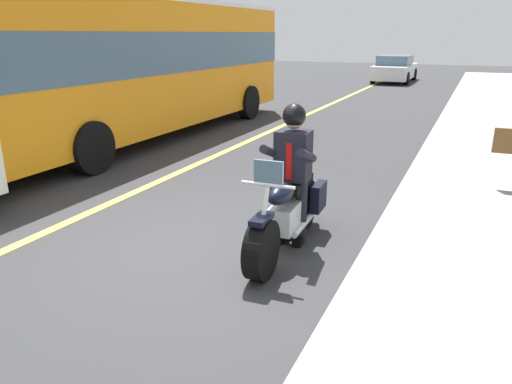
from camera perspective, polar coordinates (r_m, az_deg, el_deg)
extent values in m
plane|color=#333335|center=(6.03, -7.83, -6.59)|extent=(80.00, 80.00, 0.00)
cube|color=#E5DB4C|center=(7.24, -21.39, -3.38)|extent=(60.00, 0.16, 0.01)
cylinder|color=black|center=(5.16, 0.65, -6.83)|extent=(0.67, 0.23, 0.66)
cylinder|color=black|center=(6.52, 5.59, -1.43)|extent=(0.67, 0.23, 0.66)
cube|color=silver|center=(5.82, 3.51, -2.91)|extent=(0.57, 0.31, 0.32)
ellipsoid|color=black|center=(5.52, 2.92, -0.12)|extent=(0.57, 0.31, 0.24)
cube|color=black|center=(6.03, 4.63, 1.05)|extent=(0.71, 0.31, 0.12)
cube|color=black|center=(6.37, 7.40, -0.55)|extent=(0.41, 0.14, 0.36)
cube|color=black|center=(6.49, 3.65, -0.08)|extent=(0.41, 0.14, 0.36)
cylinder|color=silver|center=(5.07, 0.74, -3.97)|extent=(0.35, 0.07, 0.76)
cylinder|color=silver|center=(5.07, 1.41, 0.85)|extent=(0.06, 0.60, 0.04)
cube|color=black|center=(5.02, 0.66, -3.21)|extent=(0.37, 0.18, 0.06)
cylinder|color=silver|center=(6.10, 5.81, -3.56)|extent=(0.90, 0.12, 0.08)
cube|color=slate|center=(5.06, 1.50, 2.21)|extent=(0.06, 0.32, 0.28)
cylinder|color=black|center=(6.01, 5.36, -2.26)|extent=(0.14, 0.14, 0.84)
cube|color=black|center=(6.10, 5.09, -5.70)|extent=(0.26, 0.12, 0.10)
cylinder|color=black|center=(6.08, 3.19, -1.97)|extent=(0.14, 0.14, 0.84)
cube|color=black|center=(6.16, 2.95, -5.38)|extent=(0.26, 0.12, 0.10)
cube|color=black|center=(5.84, 4.43, 4.34)|extent=(0.34, 0.41, 0.60)
cube|color=red|center=(5.70, 3.93, 3.60)|extent=(0.03, 0.07, 0.44)
cylinder|color=black|center=(5.59, 6.03, 4.31)|extent=(0.56, 0.13, 0.28)
cylinder|color=black|center=(5.72, 1.79, 4.73)|extent=(0.56, 0.13, 0.28)
sphere|color=tan|center=(5.75, 4.53, 8.51)|extent=(0.22, 0.22, 0.22)
sphere|color=black|center=(5.74, 4.55, 9.00)|extent=(0.28, 0.28, 0.28)
cube|color=orange|center=(12.50, -13.47, 14.37)|extent=(11.00, 2.50, 2.85)
cube|color=slate|center=(12.49, -13.58, 15.85)|extent=(11.04, 2.52, 0.90)
cube|color=slate|center=(17.17, -1.84, 16.51)|extent=(0.06, 2.40, 1.90)
cube|color=white|center=(12.50, -14.00, 21.11)|extent=(11.00, 2.50, 0.10)
cylinder|color=black|center=(16.24, -8.70, 10.91)|extent=(1.00, 0.30, 1.00)
cylinder|color=black|center=(15.07, -0.89, 10.55)|extent=(1.00, 0.30, 1.00)
cylinder|color=black|center=(11.25, -27.94, 5.80)|extent=(1.00, 0.30, 1.00)
cylinder|color=black|center=(9.48, -18.92, 4.98)|extent=(1.00, 0.30, 1.00)
cube|color=white|center=(28.02, 16.08, 13.54)|extent=(4.60, 1.80, 0.70)
cube|color=slate|center=(27.79, 16.11, 14.64)|extent=(2.40, 1.60, 0.60)
cylinder|color=black|center=(29.60, 14.84, 13.41)|extent=(0.64, 0.22, 0.64)
cylinder|color=black|center=(29.35, 18.18, 13.08)|extent=(0.64, 0.22, 0.64)
cylinder|color=black|center=(26.76, 13.69, 13.04)|extent=(0.64, 0.22, 0.64)
cylinder|color=black|center=(26.48, 17.37, 12.69)|extent=(0.64, 0.22, 0.64)
cube|color=slate|center=(19.48, -22.07, 15.46)|extent=(1.10, 0.06, 1.60)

